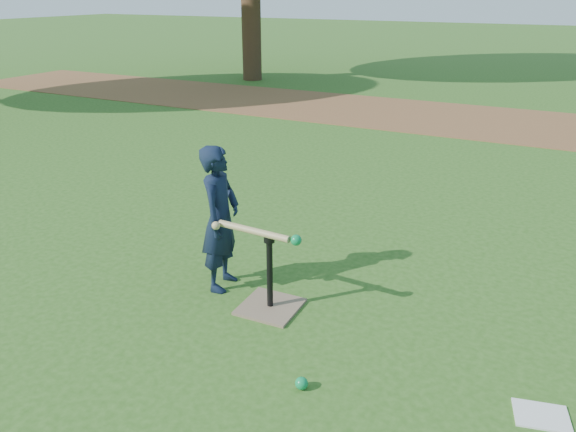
% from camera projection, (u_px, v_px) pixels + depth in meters
% --- Properties ---
extents(ground, '(80.00, 80.00, 0.00)m').
position_uv_depth(ground, '(269.00, 312.00, 4.23)').
color(ground, '#285116').
rests_on(ground, ground).
extents(dirt_strip, '(24.00, 3.00, 0.01)m').
position_uv_depth(dirt_strip, '(463.00, 119.00, 10.42)').
color(dirt_strip, brown).
rests_on(dirt_strip, ground).
extents(child, '(0.36, 0.47, 1.18)m').
position_uv_depth(child, '(220.00, 219.00, 4.40)').
color(child, black).
rests_on(child, ground).
extents(wiffle_ball_ground, '(0.08, 0.08, 0.08)m').
position_uv_depth(wiffle_ball_ground, '(302.00, 383.00, 3.41)').
color(wiffle_ball_ground, '#0B7F43').
rests_on(wiffle_ball_ground, ground).
extents(clipboard, '(0.34, 0.29, 0.01)m').
position_uv_depth(clipboard, '(541.00, 416.00, 3.19)').
color(clipboard, silver).
rests_on(clipboard, ground).
extents(batting_tee, '(0.44, 0.44, 0.61)m').
position_uv_depth(batting_tee, '(270.00, 295.00, 4.24)').
color(batting_tee, '#7A634D').
rests_on(batting_tee, ground).
extents(swing_action, '(0.72, 0.12, 0.08)m').
position_uv_depth(swing_action, '(258.00, 232.00, 4.07)').
color(swing_action, tan).
rests_on(swing_action, ground).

